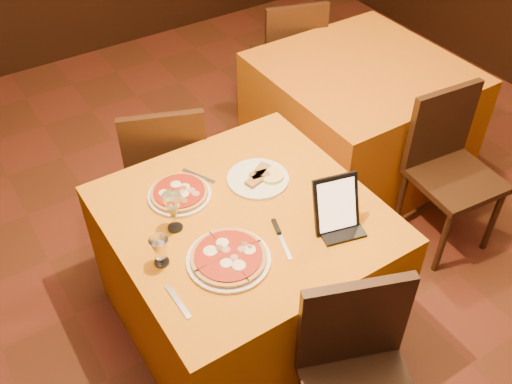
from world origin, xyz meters
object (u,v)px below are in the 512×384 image
side_table (357,119)px  chair_main_far (167,164)px  chair_side_far (286,56)px  pizza_near (229,258)px  wine_glass (173,212)px  main_table (245,269)px  water_glass (160,251)px  chair_side_near (456,179)px  pizza_far (179,194)px  tablet (336,204)px

side_table → chair_main_far: (-1.25, 0.16, 0.08)m
side_table → chair_side_far: size_ratio=1.21×
chair_side_far → pizza_near: chair_side_far is taller
chair_side_far → wine_glass: (-1.54, -1.37, 0.39)m
main_table → pizza_near: size_ratio=3.30×
main_table → chair_side_far: (1.25, 1.44, 0.08)m
water_glass → chair_side_far: bearing=42.1°
pizza_near → wine_glass: (-0.09, 0.27, 0.08)m
main_table → wine_glass: 0.56m
chair_main_far → pizza_near: 1.08m
water_glass → chair_side_near: bearing=-2.5°
side_table → pizza_near: size_ratio=3.30×
chair_side_far → pizza_near: (-1.44, -1.64, 0.31)m
pizza_near → pizza_far: size_ratio=1.19×
main_table → chair_side_near: size_ratio=1.21×
pizza_near → water_glass: bearing=149.0°
chair_side_near → tablet: bearing=-166.9°
pizza_far → wine_glass: 0.21m
side_table → chair_side_near: (0.00, -0.80, 0.08)m
chair_side_near → main_table: bearing=179.3°
main_table → chair_main_far: size_ratio=1.21×
main_table → chair_side_far: chair_side_far is taller
chair_main_far → chair_side_near: same height
main_table → pizza_near: (-0.19, -0.20, 0.39)m
main_table → tablet: bearing=-43.7°
wine_glass → water_glass: 0.19m
chair_main_far → pizza_far: chair_main_far is taller
chair_side_near → chair_side_far: bearing=95.5°
wine_glass → chair_side_near: bearing=-7.9°
main_table → chair_main_far: chair_main_far is taller
pizza_near → pizza_far: 0.44m
main_table → tablet: tablet is taller
main_table → pizza_far: pizza_far is taller
water_glass → main_table: bearing=8.8°
chair_side_near → water_glass: chair_side_near is taller
side_table → water_glass: size_ratio=8.46×
chair_side_near → chair_main_far: bearing=148.3°
wine_glass → pizza_near: bearing=-71.0°
main_table → side_table: bearing=27.8°
pizza_far → water_glass: size_ratio=2.16×
pizza_far → water_glass: (-0.23, -0.30, 0.05)m
pizza_near → pizza_far: same height
chair_side_near → chair_side_far: 1.58m
pizza_near → wine_glass: size_ratio=1.76×
tablet → pizza_far: bearing=146.6°
chair_side_far → tablet: 2.01m
side_table → water_glass: water_glass is taller
chair_main_far → water_glass: bearing=85.9°
side_table → water_glass: bearing=-156.6°
main_table → pizza_far: 0.49m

